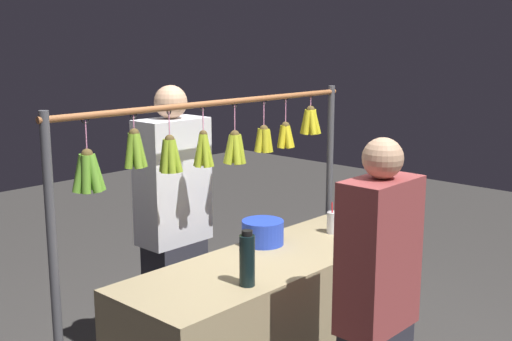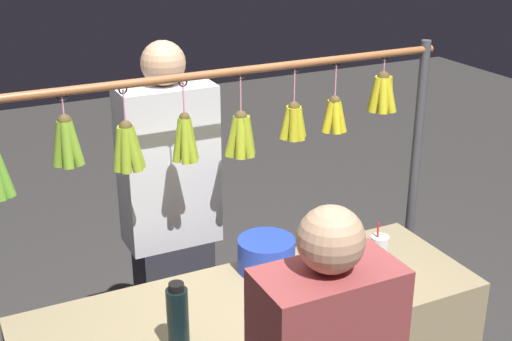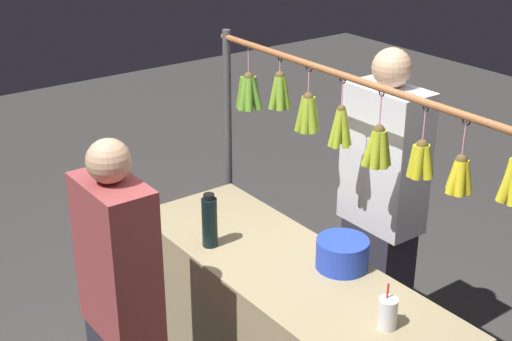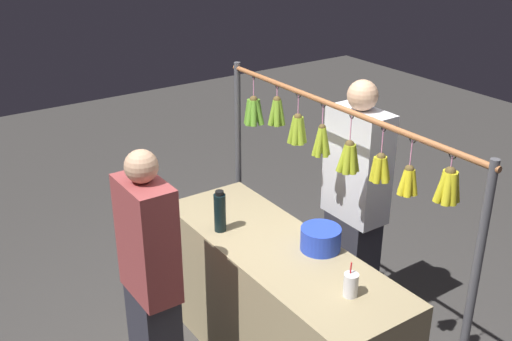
{
  "view_description": "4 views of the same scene",
  "coord_description": "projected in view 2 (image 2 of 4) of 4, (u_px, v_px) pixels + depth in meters",
  "views": [
    {
      "loc": [
        2.44,
        2.14,
        1.98
      ],
      "look_at": [
        0.12,
        0.0,
        1.34
      ],
      "focal_mm": 45.44,
      "sensor_mm": 36.0,
      "label": 1
    },
    {
      "loc": [
        0.99,
        2.03,
        2.3
      ],
      "look_at": [
        -0.0,
        0.0,
        1.39
      ],
      "focal_mm": 48.71,
      "sensor_mm": 36.0,
      "label": 2
    },
    {
      "loc": [
        -2.18,
        1.79,
        2.55
      ],
      "look_at": [
        0.24,
        0.0,
        1.24
      ],
      "focal_mm": 51.25,
      "sensor_mm": 36.0,
      "label": 3
    },
    {
      "loc": [
        -2.47,
        1.85,
        2.73
      ],
      "look_at": [
        0.24,
        0.0,
        1.26
      ],
      "focal_mm": 43.16,
      "sensor_mm": 36.0,
      "label": 4
    }
  ],
  "objects": [
    {
      "name": "water_bottle",
      "position": [
        178.0,
        320.0,
        2.29
      ],
      "size": [
        0.07,
        0.07,
        0.27
      ],
      "color": "black",
      "rests_on": "market_counter"
    },
    {
      "name": "drink_cup",
      "position": [
        379.0,
        250.0,
        2.86
      ],
      "size": [
        0.08,
        0.08,
        0.19
      ],
      "color": "silver",
      "rests_on": "market_counter"
    },
    {
      "name": "vendor_person",
      "position": [
        172.0,
        232.0,
        3.15
      ],
      "size": [
        0.41,
        0.22,
        1.73
      ],
      "color": "#2D2D38",
      "rests_on": "ground"
    },
    {
      "name": "display_rack",
      "position": [
        206.0,
        168.0,
        2.79
      ],
      "size": [
        2.13,
        0.14,
        1.69
      ],
      "color": "#4C4C51",
      "rests_on": "ground"
    },
    {
      "name": "blue_bucket",
      "position": [
        266.0,
        255.0,
        2.82
      ],
      "size": [
        0.23,
        0.23,
        0.14
      ],
      "primitive_type": "cylinder",
      "color": "blue",
      "rests_on": "market_counter"
    }
  ]
}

